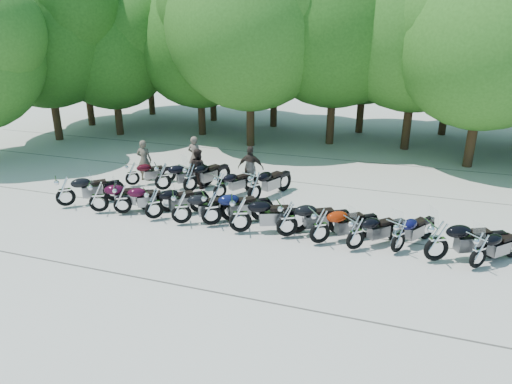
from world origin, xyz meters
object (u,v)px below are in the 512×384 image
(motorcycle_13, at_px, (132,173))
(motorcycle_4, at_px, (181,207))
(motorcycle_12, at_px, (479,250))
(motorcycle_6, at_px, (240,213))
(motorcycle_7, at_px, (287,218))
(motorcycle_11, at_px, (437,240))
(motorcycle_9, at_px, (356,232))
(motorcycle_16, at_px, (220,185))
(motorcycle_0, at_px, (65,190))
(rider_2, at_px, (251,168))
(rider_3, at_px, (195,156))
(rider_1, at_px, (198,168))
(motorcycle_10, at_px, (399,235))
(rider_0, at_px, (144,160))
(motorcycle_8, at_px, (320,225))
(motorcycle_17, at_px, (254,186))
(motorcycle_2, at_px, (122,199))
(motorcycle_1, at_px, (98,196))
(motorcycle_15, at_px, (190,177))
(motorcycle_5, at_px, (211,208))
(motorcycle_14, at_px, (163,176))
(motorcycle_3, at_px, (154,203))

(motorcycle_13, bearing_deg, motorcycle_4, -167.24)
(motorcycle_13, bearing_deg, motorcycle_12, -142.73)
(motorcycle_6, height_order, motorcycle_7, motorcycle_6)
(motorcycle_11, height_order, motorcycle_12, motorcycle_11)
(motorcycle_9, distance_m, motorcycle_16, 6.08)
(motorcycle_0, xyz_separation_m, rider_2, (5.84, 4.06, 0.23))
(motorcycle_9, height_order, rider_3, rider_3)
(rider_1, xyz_separation_m, rider_3, (-0.74, 1.25, 0.09))
(motorcycle_9, bearing_deg, motorcycle_4, 46.34)
(motorcycle_7, xyz_separation_m, motorcycle_10, (3.38, 0.04, -0.08))
(motorcycle_4, relative_size, rider_0, 1.33)
(motorcycle_11, bearing_deg, motorcycle_0, 62.43)
(motorcycle_6, height_order, motorcycle_8, motorcycle_6)
(motorcycle_12, xyz_separation_m, motorcycle_17, (-7.47, 2.77, 0.08))
(motorcycle_2, relative_size, rider_1, 1.35)
(motorcycle_10, relative_size, motorcycle_11, 0.85)
(motorcycle_0, distance_m, motorcycle_16, 5.70)
(motorcycle_0, relative_size, motorcycle_9, 1.09)
(motorcycle_1, bearing_deg, motorcycle_13, -18.68)
(motorcycle_8, relative_size, motorcycle_9, 1.07)
(motorcycle_15, bearing_deg, motorcycle_5, 153.55)
(motorcycle_1, bearing_deg, motorcycle_12, -118.11)
(motorcycle_7, bearing_deg, motorcycle_2, 60.60)
(motorcycle_12, distance_m, motorcycle_16, 9.24)
(motorcycle_4, distance_m, rider_1, 3.85)
(motorcycle_7, distance_m, rider_2, 4.73)
(motorcycle_13, bearing_deg, motorcycle_2, 166.26)
(motorcycle_11, bearing_deg, motorcycle_14, 47.77)
(motorcycle_6, bearing_deg, motorcycle_14, 35.67)
(motorcycle_6, relative_size, rider_3, 1.40)
(motorcycle_11, bearing_deg, rider_0, 44.88)
(motorcycle_1, height_order, motorcycle_16, motorcycle_1)
(motorcycle_5, xyz_separation_m, rider_2, (0.04, 3.90, 0.21))
(motorcycle_1, height_order, motorcycle_5, motorcycle_5)
(motorcycle_10, distance_m, motorcycle_15, 8.54)
(motorcycle_12, bearing_deg, motorcycle_5, 42.19)
(motorcycle_2, relative_size, motorcycle_3, 0.96)
(motorcycle_11, bearing_deg, motorcycle_8, 61.85)
(motorcycle_6, relative_size, motorcycle_13, 1.24)
(motorcycle_6, relative_size, motorcycle_8, 1.08)
(motorcycle_9, distance_m, motorcycle_12, 3.36)
(motorcycle_10, bearing_deg, motorcycle_6, 34.60)
(motorcycle_12, bearing_deg, motorcycle_6, 43.73)
(motorcycle_16, bearing_deg, motorcycle_1, 67.78)
(motorcycle_9, xyz_separation_m, motorcycle_16, (-5.49, 2.63, -0.02))
(motorcycle_8, xyz_separation_m, rider_3, (-6.56, 4.91, 0.24))
(motorcycle_1, height_order, rider_1, rider_1)
(motorcycle_7, height_order, motorcycle_16, motorcycle_7)
(motorcycle_9, bearing_deg, motorcycle_8, 43.72)
(motorcycle_6, height_order, motorcycle_10, motorcycle_6)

